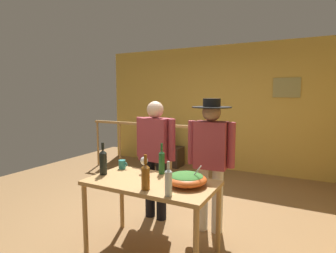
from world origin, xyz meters
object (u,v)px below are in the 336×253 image
flat_screen_tv (163,136)px  mug_teal (122,164)px  salad_bowl (186,179)px  tv_console (163,155)px  person_standing_right (211,154)px  stair_railing (164,142)px  wine_bottle_amber (146,176)px  wine_bottle_green (162,162)px  framed_picture (287,88)px  wine_bottle_clear (168,182)px  wine_bottle_dark (103,162)px  person_standing_left (155,151)px  wine_glass (144,161)px  serving_table (151,189)px

flat_screen_tv → mug_teal: (1.05, -2.92, 0.13)m
salad_bowl → tv_console: bearing=121.9°
flat_screen_tv → person_standing_right: size_ratio=0.35×
stair_railing → wine_bottle_amber: (1.26, -2.67, 0.22)m
wine_bottle_amber → mug_teal: size_ratio=2.75×
stair_railing → wine_bottle_green: 2.47m
framed_picture → wine_bottle_clear: 3.89m
flat_screen_tv → salad_bowl: size_ratio=1.42×
wine_bottle_dark → wine_bottle_clear: size_ratio=1.16×
salad_bowl → stair_railing: bearing=122.8°
framed_picture → flat_screen_tv: framed_picture is taller
flat_screen_tv → wine_bottle_green: 3.28m
wine_bottle_clear → person_standing_left: size_ratio=0.19×
wine_bottle_amber → person_standing_right: person_standing_right is taller
framed_picture → person_standing_left: size_ratio=0.32×
wine_bottle_green → wine_bottle_clear: bearing=-56.1°
wine_bottle_amber → person_standing_left: (-0.45, 0.96, 0.01)m
flat_screen_tv → tv_console: bearing=90.0°
framed_picture → person_standing_left: 3.16m
salad_bowl → wine_glass: size_ratio=2.14×
mug_teal → wine_bottle_green: bearing=4.7°
tv_console → person_standing_right: (1.96, -2.45, 0.72)m
salad_bowl → wine_bottle_amber: bearing=-135.8°
person_standing_left → flat_screen_tv: bearing=-59.1°
flat_screen_tv → person_standing_right: (1.96, -2.42, 0.25)m
tv_console → wine_bottle_dark: 3.45m
stair_railing → flat_screen_tv: stair_railing is taller
wine_bottle_amber → flat_screen_tv: bearing=116.3°
serving_table → person_standing_right: bearing=62.8°
flat_screen_tv → wine_bottle_clear: (1.92, -3.42, 0.20)m
serving_table → wine_bottle_green: wine_bottle_green is taller
wine_glass → wine_bottle_green: bearing=19.4°
wine_glass → wine_bottle_dark: size_ratio=0.52×
flat_screen_tv → wine_bottle_green: wine_bottle_green is taller
stair_railing → salad_bowl: bearing=-57.2°
salad_bowl → wine_glass: (-0.58, 0.16, 0.06)m
serving_table → wine_bottle_dark: (-0.58, -0.05, 0.23)m
framed_picture → mug_teal: bearing=-114.7°
flat_screen_tv → wine_glass: bearing=-65.0°
wine_bottle_green → wine_bottle_dark: wine_bottle_dark is taller
flat_screen_tv → salad_bowl: 3.67m
wine_bottle_amber → wine_bottle_green: bearing=102.2°
serving_table → person_standing_left: person_standing_left is taller
flat_screen_tv → person_standing_left: person_standing_left is taller
wine_glass → person_standing_right: person_standing_right is taller
serving_table → mug_teal: 0.59m
framed_picture → wine_bottle_dark: 3.93m
wine_bottle_amber → stair_railing: bearing=115.3°
stair_railing → wine_bottle_green: bearing=-62.0°
wine_bottle_green → mug_teal: 0.51m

